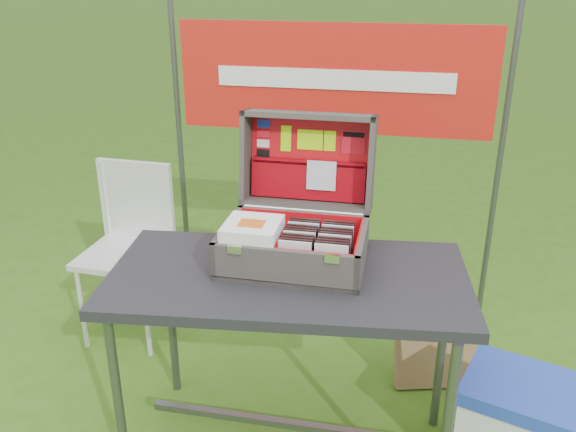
% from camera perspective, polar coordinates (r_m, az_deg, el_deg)
% --- Properties ---
extents(table, '(1.35, 0.78, 0.81)m').
position_cam_1_polar(table, '(2.42, 0.02, -13.86)').
color(table, black).
rests_on(table, ground).
extents(table_top, '(1.35, 0.78, 0.04)m').
position_cam_1_polar(table_top, '(2.22, 0.02, -5.86)').
color(table_top, black).
rests_on(table_top, ground).
extents(table_leg_fl, '(0.04, 0.04, 0.77)m').
position_cam_1_polar(table_leg_fl, '(2.41, -15.69, -15.71)').
color(table_leg_fl, '#59595B').
rests_on(table_leg_fl, ground).
extents(table_leg_bl, '(0.04, 0.04, 0.77)m').
position_cam_1_polar(table_leg_bl, '(2.79, -10.88, -9.32)').
color(table_leg_bl, '#59595B').
rests_on(table_leg_bl, ground).
extents(table_leg_br, '(0.04, 0.04, 0.77)m').
position_cam_1_polar(table_leg_br, '(2.62, 14.18, -11.99)').
color(table_leg_br, '#59595B').
rests_on(table_leg_br, ground).
extents(table_brace, '(1.14, 0.03, 0.03)m').
position_cam_1_polar(table_brace, '(2.60, 0.02, -18.88)').
color(table_brace, '#59595B').
rests_on(table_brace, ground).
extents(suitcase, '(0.52, 0.53, 0.50)m').
position_cam_1_polar(suitcase, '(2.23, 0.83, 1.93)').
color(suitcase, '#635D55').
rests_on(suitcase, table).
extents(suitcase_base_bottom, '(0.52, 0.37, 0.02)m').
position_cam_1_polar(suitcase_base_bottom, '(2.27, 0.51, -4.26)').
color(suitcase_base_bottom, '#635D55').
rests_on(suitcase_base_bottom, table_top).
extents(suitcase_base_wall_front, '(0.52, 0.02, 0.14)m').
position_cam_1_polar(suitcase_base_wall_front, '(2.09, -0.44, -4.95)').
color(suitcase_base_wall_front, '#635D55').
rests_on(suitcase_base_wall_front, table_top).
extents(suitcase_base_wall_back, '(0.52, 0.02, 0.14)m').
position_cam_1_polar(suitcase_base_wall_back, '(2.40, 1.33, -1.11)').
color(suitcase_base_wall_back, '#635D55').
rests_on(suitcase_base_wall_back, table_top).
extents(suitcase_base_wall_left, '(0.02, 0.37, 0.14)m').
position_cam_1_polar(suitcase_base_wall_left, '(2.30, -5.64, -2.33)').
color(suitcase_base_wall_left, '#635D55').
rests_on(suitcase_base_wall_left, table_top).
extents(suitcase_base_wall_right, '(0.02, 0.37, 0.14)m').
position_cam_1_polar(suitcase_base_wall_right, '(2.21, 6.91, -3.45)').
color(suitcase_base_wall_right, '#635D55').
rests_on(suitcase_base_wall_right, table_top).
extents(suitcase_liner_floor, '(0.48, 0.33, 0.01)m').
position_cam_1_polar(suitcase_liner_floor, '(2.26, 0.51, -3.96)').
color(suitcase_liner_floor, red).
rests_on(suitcase_liner_floor, suitcase_base_bottom).
extents(suitcase_latch_left, '(0.05, 0.01, 0.03)m').
position_cam_1_polar(suitcase_latch_left, '(2.09, -5.01, -3.17)').
color(suitcase_latch_left, silver).
rests_on(suitcase_latch_left, suitcase_base_wall_front).
extents(suitcase_latch_right, '(0.05, 0.01, 0.03)m').
position_cam_1_polar(suitcase_latch_right, '(2.03, 4.16, -4.02)').
color(suitcase_latch_right, silver).
rests_on(suitcase_latch_right, suitcase_base_wall_front).
extents(suitcase_hinge, '(0.47, 0.02, 0.02)m').
position_cam_1_polar(suitcase_hinge, '(2.38, 1.39, 0.53)').
color(suitcase_hinge, silver).
rests_on(suitcase_hinge, suitcase_base_wall_back).
extents(suitcase_lid_back, '(0.52, 0.07, 0.37)m').
position_cam_1_polar(suitcase_lid_back, '(2.47, 2.09, 5.44)').
color(suitcase_lid_back, '#635D55').
rests_on(suitcase_lid_back, suitcase_base_wall_back).
extents(suitcase_lid_rim_far, '(0.52, 0.14, 0.04)m').
position_cam_1_polar(suitcase_lid_rim_far, '(2.39, 2.01, 9.40)').
color(suitcase_lid_rim_far, '#635D55').
rests_on(suitcase_lid_rim_far, suitcase_lid_back).
extents(suitcase_lid_rim_near, '(0.52, 0.14, 0.04)m').
position_cam_1_polar(suitcase_lid_rim_near, '(2.45, 1.69, 1.15)').
color(suitcase_lid_rim_near, '#635D55').
rests_on(suitcase_lid_rim_near, suitcase_lid_back).
extents(suitcase_lid_rim_left, '(0.02, 0.19, 0.39)m').
position_cam_1_polar(suitcase_lid_rim_left, '(2.46, -3.94, 5.57)').
color(suitcase_lid_rim_left, '#635D55').
rests_on(suitcase_lid_rim_left, suitcase_lid_back).
extents(suitcase_lid_rim_right, '(0.02, 0.19, 0.39)m').
position_cam_1_polar(suitcase_lid_rim_right, '(2.38, 7.82, 4.81)').
color(suitcase_lid_rim_right, '#635D55').
rests_on(suitcase_lid_rim_right, suitcase_lid_back).
extents(suitcase_lid_liner, '(0.48, 0.05, 0.33)m').
position_cam_1_polar(suitcase_lid_liner, '(2.46, 2.03, 5.39)').
color(suitcase_lid_liner, red).
rests_on(suitcase_lid_liner, suitcase_lid_back).
extents(suitcase_liner_wall_front, '(0.48, 0.01, 0.12)m').
position_cam_1_polar(suitcase_liner_wall_front, '(2.10, -0.36, -4.54)').
color(suitcase_liner_wall_front, red).
rests_on(suitcase_liner_wall_front, suitcase_base_bottom).
extents(suitcase_liner_wall_back, '(0.48, 0.01, 0.12)m').
position_cam_1_polar(suitcase_liner_wall_back, '(2.38, 1.28, -1.01)').
color(suitcase_liner_wall_back, red).
rests_on(suitcase_liner_wall_back, suitcase_base_bottom).
extents(suitcase_liner_wall_left, '(0.01, 0.33, 0.12)m').
position_cam_1_polar(suitcase_liner_wall_left, '(2.29, -5.33, -2.13)').
color(suitcase_liner_wall_left, red).
rests_on(suitcase_liner_wall_left, suitcase_base_bottom).
extents(suitcase_liner_wall_right, '(0.01, 0.33, 0.12)m').
position_cam_1_polar(suitcase_liner_wall_right, '(2.21, 6.58, -3.18)').
color(suitcase_liner_wall_right, red).
rests_on(suitcase_liner_wall_right, suitcase_base_bottom).
extents(suitcase_lid_pocket, '(0.46, 0.05, 0.15)m').
position_cam_1_polar(suitcase_lid_pocket, '(2.45, 1.88, 3.33)').
color(suitcase_lid_pocket, '#91040E').
rests_on(suitcase_lid_pocket, suitcase_lid_liner).
extents(suitcase_pocket_edge, '(0.45, 0.02, 0.02)m').
position_cam_1_polar(suitcase_pocket_edge, '(2.43, 1.92, 5.03)').
color(suitcase_pocket_edge, '#91040E').
rests_on(suitcase_pocket_edge, suitcase_lid_pocket).
extents(suitcase_pocket_cd, '(0.12, 0.03, 0.12)m').
position_cam_1_polar(suitcase_pocket_cd, '(2.42, 3.14, 3.81)').
color(suitcase_pocket_cd, silver).
rests_on(suitcase_pocket_cd, suitcase_lid_pocket).
extents(lid_sticker_cc_a, '(0.05, 0.01, 0.03)m').
position_cam_1_polar(lid_sticker_cc_a, '(2.47, -2.30, 8.64)').
color(lid_sticker_cc_a, '#1933B2').
rests_on(lid_sticker_cc_a, suitcase_lid_liner).
extents(lid_sticker_cc_b, '(0.05, 0.01, 0.03)m').
position_cam_1_polar(lid_sticker_cc_b, '(2.48, -2.31, 7.72)').
color(lid_sticker_cc_b, red).
rests_on(lid_sticker_cc_b, suitcase_lid_liner).
extents(lid_sticker_cc_c, '(0.05, 0.01, 0.03)m').
position_cam_1_polar(lid_sticker_cc_c, '(2.48, -2.33, 6.80)').
color(lid_sticker_cc_c, white).
rests_on(lid_sticker_cc_c, suitcase_lid_liner).
extents(lid_sticker_cc_d, '(0.05, 0.01, 0.03)m').
position_cam_1_polar(lid_sticker_cc_d, '(2.49, -2.35, 5.89)').
color(lid_sticker_cc_d, black).
rests_on(lid_sticker_cc_d, suitcase_lid_liner).
extents(lid_card_neon_tall, '(0.04, 0.02, 0.10)m').
position_cam_1_polar(lid_card_neon_tall, '(2.46, -0.19, 7.26)').
color(lid_card_neon_tall, '#AAEE06').
rests_on(lid_card_neon_tall, suitcase_lid_liner).
extents(lid_card_neon_main, '(0.10, 0.01, 0.08)m').
position_cam_1_polar(lid_card_neon_main, '(2.44, 2.08, 7.13)').
color(lid_card_neon_main, '#AAEE06').
rests_on(lid_card_neon_main, suitcase_lid_liner).
extents(lid_card_neon_small, '(0.05, 0.01, 0.08)m').
position_cam_1_polar(lid_card_neon_small, '(2.43, 3.94, 7.02)').
color(lid_card_neon_small, '#AAEE06').
rests_on(lid_card_neon_small, suitcase_lid_liner).
extents(lid_sticker_band, '(0.09, 0.02, 0.09)m').
position_cam_1_polar(lid_sticker_band, '(2.42, 6.14, 6.87)').
color(lid_sticker_band, red).
rests_on(lid_sticker_band, suitcase_lid_liner).
extents(lid_sticker_band_bar, '(0.08, 0.01, 0.02)m').
position_cam_1_polar(lid_sticker_band_bar, '(2.41, 6.18, 7.58)').
color(lid_sticker_band_bar, black).
rests_on(lid_sticker_band_bar, suitcase_lid_liner).
extents(cd_left_0, '(0.12, 0.01, 0.13)m').
position_cam_1_polar(cd_left_0, '(2.10, 0.64, -4.05)').
color(cd_left_0, silver).
rests_on(cd_left_0, suitcase_liner_floor).
extents(cd_left_1, '(0.12, 0.01, 0.13)m').
position_cam_1_polar(cd_left_1, '(2.12, 0.74, -3.80)').
color(cd_left_1, black).
rests_on(cd_left_1, suitcase_liner_floor).
extents(cd_left_2, '(0.12, 0.01, 0.13)m').
position_cam_1_polar(cd_left_2, '(2.14, 0.85, -3.56)').
color(cd_left_2, black).
rests_on(cd_left_2, suitcase_liner_floor).
extents(cd_left_3, '(0.12, 0.01, 0.13)m').
position_cam_1_polar(cd_left_3, '(2.16, 0.95, -3.32)').
color(cd_left_3, black).
rests_on(cd_left_3, suitcase_liner_floor).
extents(cd_left_4, '(0.12, 0.01, 0.13)m').
position_cam_1_polar(cd_left_4, '(2.18, 1.06, -3.09)').
color(cd_left_4, silver).
rests_on(cd_left_4, suitcase_liner_floor).
extents(cd_left_5, '(0.12, 0.01, 0.13)m').
position_cam_1_polar(cd_left_5, '(2.19, 1.16, -2.86)').
color(cd_left_5, black).
rests_on(cd_left_5, suitcase_liner_floor).
extents(cd_left_6, '(0.12, 0.01, 0.13)m').
position_cam_1_polar(cd_left_6, '(2.21, 1.25, -2.64)').
color(cd_left_6, black).
rests_on(cd_left_6, suitcase_liner_floor).
extents(cd_left_7, '(0.12, 0.01, 0.13)m').
position_cam_1_polar(cd_left_7, '(2.23, 1.35, -2.41)').
color(cd_left_7, black).
rests_on(cd_left_7, suitcase_liner_floor).
extents(cd_left_8, '(0.12, 0.01, 0.13)m').
position_cam_1_polar(cd_left_8, '(2.25, 1.45, -2.20)').
color(cd_left_8, silver).
rests_on(cd_left_8, suitcase_liner_floor).
extents(cd_left_9, '(0.12, 0.01, 0.13)m').
position_cam_1_polar(cd_left_9, '(2.27, 1.54, -1.98)').
color(cd_left_9, black).
rests_on(cd_left_9, suitcase_liner_floor).
extents(cd_left_10, '(0.12, 0.01, 0.13)m').
position_cam_1_polar(cd_left_10, '(2.28, 1.63, -1.77)').
color(cd_left_10, black).
rests_on(cd_left_10, suitcase_liner_floor).
extents(cd_right_0, '(0.12, 0.01, 0.13)m').
position_cam_1_polar(cd_right_0, '(2.09, 4.04, -4.36)').
color(cd_right_0, silver).
rests_on(cd_right_0, suitcase_liner_floor).
extents(cd_right_1, '(0.12, 0.01, 0.13)m').
position_cam_1_polar(cd_right_1, '(2.10, 4.12, -4.10)').
color(cd_right_1, black).
rests_on(cd_right_1, suitcase_liner_floor).
extents(cd_right_2, '(0.12, 0.01, 0.13)m').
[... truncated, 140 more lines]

